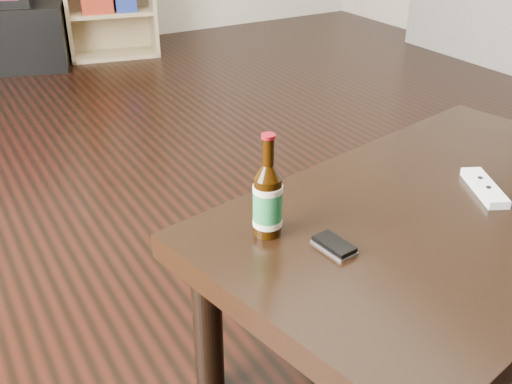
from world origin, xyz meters
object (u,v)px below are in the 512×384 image
coffee_table (447,225)px  phone (334,246)px  beer_bottle (268,200)px  remote (484,187)px

coffee_table → phone: 0.38m
phone → beer_bottle: bearing=120.5°
remote → beer_bottle: bearing=-163.7°
phone → remote: remote is taller
phone → remote: 0.49m
beer_bottle → remote: beer_bottle is taller
coffee_table → beer_bottle: (-0.47, 0.11, 0.15)m
beer_bottle → remote: size_ratio=1.24×
beer_bottle → coffee_table: bearing=-13.3°
beer_bottle → phone: size_ratio=2.34×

